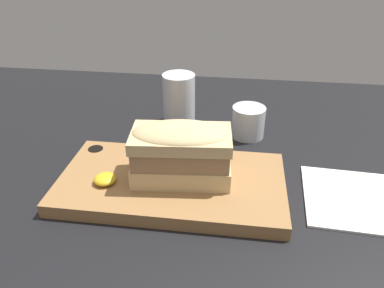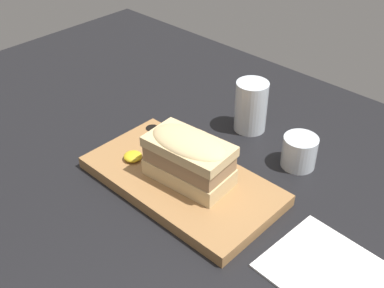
% 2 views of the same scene
% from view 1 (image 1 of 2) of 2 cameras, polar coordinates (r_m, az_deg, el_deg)
% --- Properties ---
extents(dining_table, '(1.61, 1.03, 0.02)m').
position_cam_1_polar(dining_table, '(0.64, -1.27, -6.35)').
color(dining_table, black).
rests_on(dining_table, ground).
extents(serving_board, '(0.36, 0.19, 0.02)m').
position_cam_1_polar(serving_board, '(0.61, -3.14, -5.94)').
color(serving_board, '#9E7042').
rests_on(serving_board, dining_table).
extents(sandwich, '(0.16, 0.10, 0.09)m').
position_cam_1_polar(sandwich, '(0.58, -1.90, -0.92)').
color(sandwich, '#DBBC84').
rests_on(sandwich, serving_board).
extents(mustard_dollop, '(0.04, 0.04, 0.01)m').
position_cam_1_polar(mustard_dollop, '(0.61, -13.12, -5.21)').
color(mustard_dollop, gold).
rests_on(mustard_dollop, serving_board).
extents(water_glass, '(0.07, 0.07, 0.11)m').
position_cam_1_polar(water_glass, '(0.80, -1.99, 6.28)').
color(water_glass, silver).
rests_on(water_glass, dining_table).
extents(wine_glass, '(0.07, 0.07, 0.06)m').
position_cam_1_polar(wine_glass, '(0.77, 8.54, 3.13)').
color(wine_glass, silver).
rests_on(wine_glass, dining_table).
extents(napkin, '(0.19, 0.17, 0.00)m').
position_cam_1_polar(napkin, '(0.65, 24.72, -7.79)').
color(napkin, white).
rests_on(napkin, dining_table).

